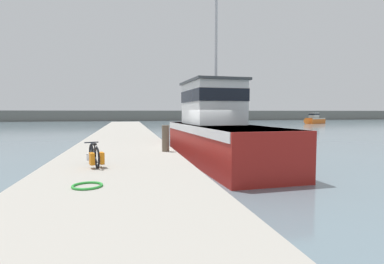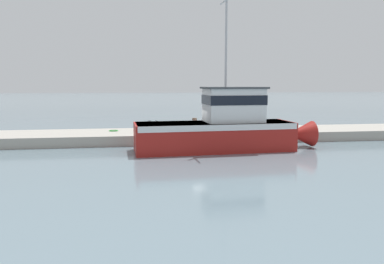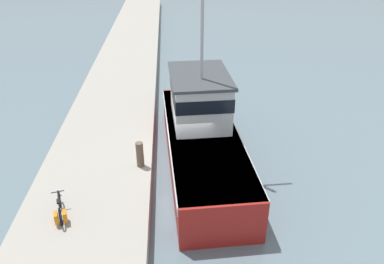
% 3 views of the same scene
% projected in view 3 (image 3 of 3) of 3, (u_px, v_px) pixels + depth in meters
% --- Properties ---
extents(ground_plane, '(320.00, 320.00, 0.00)m').
position_uv_depth(ground_plane, '(183.00, 167.00, 17.01)').
color(ground_plane, slate).
extents(dock_pier, '(4.67, 80.00, 0.71)m').
position_uv_depth(dock_pier, '(100.00, 164.00, 16.63)').
color(dock_pier, '#A39E93').
rests_on(dock_pier, ground_plane).
extents(fishing_boat_main, '(3.51, 11.77, 10.97)m').
position_uv_depth(fishing_boat_main, '(201.00, 131.00, 16.91)').
color(fishing_boat_main, maroon).
rests_on(fishing_boat_main, ground_plane).
extents(bicycle_touring, '(0.69, 1.60, 0.72)m').
position_uv_depth(bicycle_touring, '(60.00, 210.00, 12.89)').
color(bicycle_touring, black).
rests_on(bicycle_touring, dock_pier).
extents(mooring_post, '(0.31, 0.31, 1.12)m').
position_uv_depth(mooring_post, '(140.00, 154.00, 15.60)').
color(mooring_post, brown).
rests_on(mooring_post, dock_pier).
extents(water_bottle_on_curb, '(0.08, 0.08, 0.23)m').
position_uv_depth(water_bottle_on_curb, '(59.00, 192.00, 14.10)').
color(water_bottle_on_curb, silver).
rests_on(water_bottle_on_curb, dock_pier).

